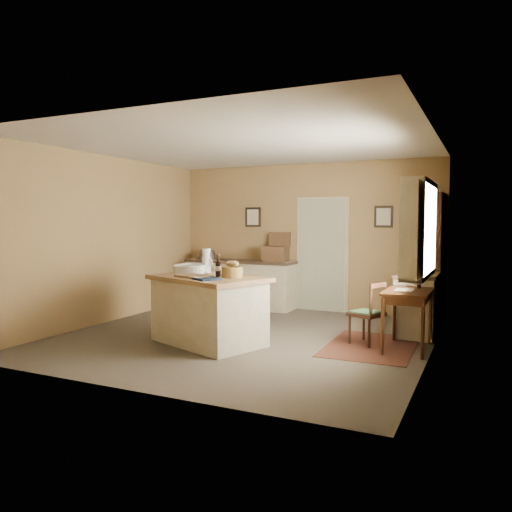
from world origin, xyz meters
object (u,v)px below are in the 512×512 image
(writing_desk, at_px, (408,298))
(right_cabinet, at_px, (417,303))
(work_island, at_px, (208,308))
(sideboard, at_px, (241,282))
(shelving_unit, at_px, (435,260))
(desk_chair, at_px, (367,314))

(writing_desk, relative_size, right_cabinet, 0.90)
(work_island, xyz_separation_m, right_cabinet, (2.47, 1.73, -0.02))
(sideboard, relative_size, shelving_unit, 1.04)
(right_cabinet, bearing_deg, sideboard, 163.26)
(desk_chair, xyz_separation_m, right_cabinet, (0.53, 0.90, 0.05))
(work_island, bearing_deg, right_cabinet, 55.40)
(writing_desk, relative_size, shelving_unit, 0.44)
(writing_desk, relative_size, desk_chair, 1.10)
(sideboard, relative_size, desk_chair, 2.61)
(writing_desk, height_order, shelving_unit, shelving_unit)
(shelving_unit, bearing_deg, work_island, -135.92)
(writing_desk, bearing_deg, shelving_unit, 84.98)
(desk_chair, bearing_deg, right_cabinet, 82.96)
(sideboard, height_order, desk_chair, sideboard)
(right_cabinet, xyz_separation_m, shelving_unit, (0.15, 0.81, 0.58))
(sideboard, distance_m, writing_desk, 3.90)
(desk_chair, bearing_deg, writing_desk, 19.58)
(desk_chair, distance_m, shelving_unit, 1.95)
(shelving_unit, bearing_deg, desk_chair, -111.80)
(sideboard, xyz_separation_m, shelving_unit, (3.53, -0.20, 0.55))
(shelving_unit, bearing_deg, right_cabinet, -100.73)
(desk_chair, xyz_separation_m, shelving_unit, (0.69, 1.72, 0.62))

